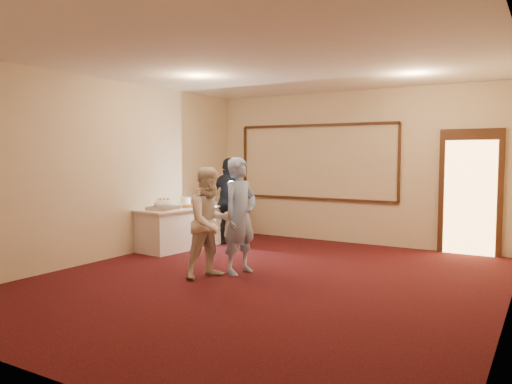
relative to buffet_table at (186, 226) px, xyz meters
The scene contains 14 objects.
floor 3.01m from the buffet_table, 30.02° to the right, with size 7.00×7.00×0.00m, color black.
room_walls 3.41m from the buffet_table, 30.02° to the right, with size 6.04×7.04×3.02m.
wall_molding 2.93m from the buffet_table, 47.83° to the left, with size 3.45×0.04×1.55m.
doorway 5.17m from the buffet_table, 22.46° to the left, with size 1.05×0.07×2.20m.
buffet_table is the anchor object (origin of this frame).
pavlova_tray 0.89m from the buffet_table, 83.38° to the right, with size 0.39×0.56×0.20m.
cupcake_stand 1.00m from the buffet_table, 106.71° to the left, with size 0.29×0.29×0.42m.
plate_stack_a 0.47m from the buffet_table, 137.17° to the left, with size 0.21×0.21×0.17m.
plate_stack_b 0.57m from the buffet_table, 53.61° to the left, with size 0.19×0.19×0.16m.
tart 0.51m from the buffet_table, 42.26° to the right, with size 0.30×0.30×0.06m.
man 2.46m from the buffet_table, 32.27° to the right, with size 0.62×0.41×1.71m, color #96B6ED.
woman 2.53m from the buffet_table, 43.25° to the right, with size 0.77×0.60×1.58m, color white.
guest 0.97m from the buffet_table, 49.43° to the left, with size 0.99×0.41×1.69m, color black.
camera_flash 1.20m from the buffet_table, 28.53° to the left, with size 0.07×0.04×0.05m, color white.
Camera 1 is at (3.38, -5.91, 1.74)m, focal length 35.00 mm.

